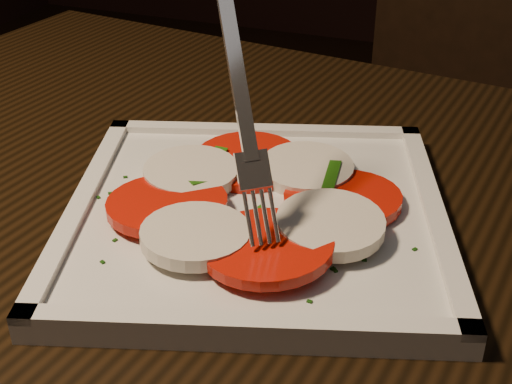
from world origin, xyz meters
TOP-DOWN VIEW (x-y plane):
  - table at (-0.20, 0.27)m, footprint 1.30×0.95m
  - chair at (-0.20, 1.13)m, footprint 0.50×0.50m
  - plate at (-0.27, 0.30)m, footprint 0.36×0.36m
  - caprese_salad at (-0.27, 0.30)m, footprint 0.25×0.22m
  - fork at (-0.28, 0.28)m, footprint 0.11×0.12m

SIDE VIEW (x-z plane):
  - chair at x=-0.20m, z-range 0.07..1.00m
  - table at x=-0.20m, z-range 0.28..1.03m
  - plate at x=-0.27m, z-range 0.75..0.76m
  - caprese_salad at x=-0.27m, z-range 0.76..0.79m
  - fork at x=-0.28m, z-range 0.78..0.96m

